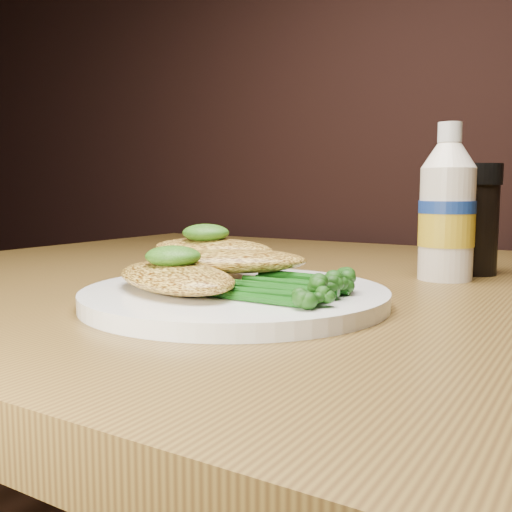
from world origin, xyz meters
The scene contains 9 objects.
plate centered at (-0.07, 0.89, 0.76)m, with size 0.25×0.25×0.01m, color white.
chicken_front centered at (-0.11, 0.85, 0.77)m, with size 0.14×0.07×0.02m, color gold.
chicken_mid centered at (-0.09, 0.91, 0.78)m, with size 0.13×0.07×0.02m, color gold.
chicken_back centered at (-0.13, 0.93, 0.79)m, with size 0.12×0.06×0.02m, color gold.
pesto_front centered at (-0.11, 0.85, 0.79)m, with size 0.05×0.04×0.02m, color black.
pesto_back centered at (-0.13, 0.93, 0.80)m, with size 0.04×0.04×0.02m, color black.
broccolini_bundle centered at (-0.03, 0.88, 0.77)m, with size 0.12×0.09×0.02m, color #134A10, non-canonical shape.
mayo_bottle centered at (0.04, 1.11, 0.83)m, with size 0.06×0.06×0.16m, color #F1E2CC, non-canonical shape.
pepper_grinder centered at (0.06, 1.17, 0.81)m, with size 0.05×0.05×0.12m, color black, non-canonical shape.
Camera 1 is at (0.19, 0.49, 0.85)m, focal length 41.12 mm.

